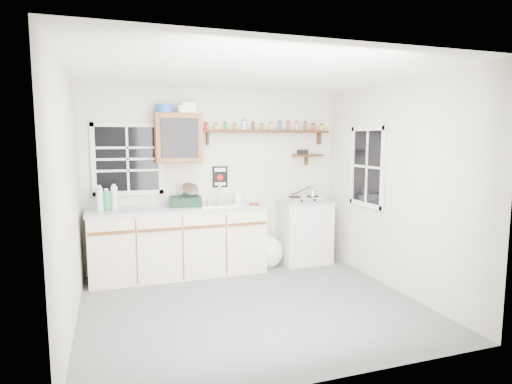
% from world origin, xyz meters
% --- Properties ---
extents(room, '(3.64, 3.24, 2.54)m').
position_xyz_m(room, '(0.00, 0.00, 1.25)').
color(room, '#565659').
rests_on(room, ground).
extents(main_cabinet, '(2.31, 0.63, 0.92)m').
position_xyz_m(main_cabinet, '(-0.58, 1.30, 0.46)').
color(main_cabinet, beige).
rests_on(main_cabinet, floor).
extents(right_cabinet, '(0.73, 0.57, 0.91)m').
position_xyz_m(right_cabinet, '(1.25, 1.32, 0.46)').
color(right_cabinet, silver).
rests_on(right_cabinet, floor).
extents(sink, '(0.52, 0.44, 0.29)m').
position_xyz_m(sink, '(-0.05, 1.30, 0.93)').
color(sink, silver).
rests_on(sink, main_cabinet).
extents(upper_cabinet, '(0.60, 0.32, 0.65)m').
position_xyz_m(upper_cabinet, '(-0.55, 1.44, 1.82)').
color(upper_cabinet, brown).
rests_on(upper_cabinet, wall_back).
extents(upper_cabinet_clutter, '(0.53, 0.24, 0.14)m').
position_xyz_m(upper_cabinet_clutter, '(-0.59, 1.44, 2.21)').
color(upper_cabinet_clutter, '#1B48B0').
rests_on(upper_cabinet_clutter, upper_cabinet).
extents(spice_shelf, '(1.91, 0.18, 0.35)m').
position_xyz_m(spice_shelf, '(0.73, 1.51, 1.93)').
color(spice_shelf, black).
rests_on(spice_shelf, wall_back).
extents(secondary_shelf, '(0.45, 0.16, 0.24)m').
position_xyz_m(secondary_shelf, '(1.36, 1.52, 1.58)').
color(secondary_shelf, black).
rests_on(secondary_shelf, wall_back).
extents(warning_sign, '(0.22, 0.02, 0.30)m').
position_xyz_m(warning_sign, '(0.05, 1.59, 1.28)').
color(warning_sign, black).
rests_on(warning_sign, wall_back).
extents(window_back, '(0.93, 0.03, 0.98)m').
position_xyz_m(window_back, '(-1.20, 1.59, 1.55)').
color(window_back, black).
rests_on(window_back, wall_back).
extents(window_right, '(0.03, 0.78, 1.08)m').
position_xyz_m(window_right, '(1.79, 0.55, 1.45)').
color(window_right, black).
rests_on(window_right, wall_back).
extents(water_bottles, '(0.26, 0.14, 0.33)m').
position_xyz_m(water_bottles, '(-1.48, 1.31, 1.07)').
color(water_bottles, silver).
rests_on(water_bottles, main_cabinet).
extents(dish_rack, '(0.45, 0.36, 0.31)m').
position_xyz_m(dish_rack, '(-0.46, 1.37, 1.02)').
color(dish_rack, black).
rests_on(dish_rack, main_cabinet).
extents(soap_bottle, '(0.10, 0.10, 0.18)m').
position_xyz_m(soap_bottle, '(0.27, 1.46, 1.01)').
color(soap_bottle, beige).
rests_on(soap_bottle, main_cabinet).
extents(rag, '(0.15, 0.14, 0.02)m').
position_xyz_m(rag, '(0.42, 1.15, 0.93)').
color(rag, maroon).
rests_on(rag, main_cabinet).
extents(hotplate, '(0.57, 0.31, 0.08)m').
position_xyz_m(hotplate, '(1.22, 1.30, 0.95)').
color(hotplate, silver).
rests_on(hotplate, right_cabinet).
extents(saucepan, '(0.34, 0.21, 0.15)m').
position_xyz_m(saucepan, '(1.36, 1.31, 1.03)').
color(saucepan, silver).
rests_on(saucepan, hotplate).
extents(trash_bag, '(0.44, 0.40, 0.50)m').
position_xyz_m(trash_bag, '(0.66, 1.29, 0.21)').
color(trash_bag, white).
rests_on(trash_bag, floor).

